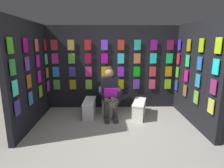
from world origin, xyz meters
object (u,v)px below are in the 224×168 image
Objects in this scene: toilet at (109,100)px; comic_longbox_far at (139,109)px; person_reading at (110,92)px; comic_longbox_near at (90,108)px.

toilet reaches higher than comic_longbox_far.
person_reading is 1.53× the size of comic_longbox_far.
comic_longbox_far is (-1.19, 0.10, -0.00)m from comic_longbox_near.
comic_longbox_far is (-0.71, 0.28, -0.13)m from toilet.
comic_longbox_near is 0.96× the size of comic_longbox_far.
toilet is 0.78m from comic_longbox_far.
toilet is at bearing -157.89° from comic_longbox_near.
person_reading reaches higher than comic_longbox_near.
toilet is at bearing -90.56° from person_reading.
toilet is 0.65× the size of person_reading.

